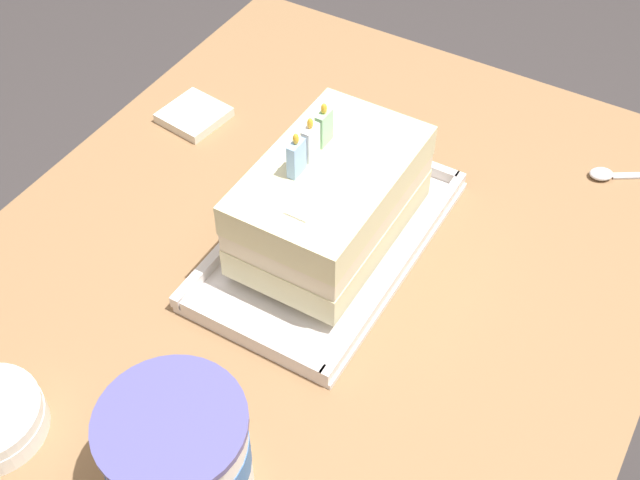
{
  "coord_description": "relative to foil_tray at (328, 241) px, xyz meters",
  "views": [
    {
      "loc": [
        -0.55,
        -0.33,
        1.47
      ],
      "look_at": [
        0.02,
        0.0,
        0.75
      ],
      "focal_mm": 45.6,
      "sensor_mm": 36.0,
      "label": 1
    }
  ],
  "objects": [
    {
      "name": "dining_table",
      "position": [
        -0.04,
        -0.0,
        -0.12
      ],
      "size": [
        1.0,
        0.8,
        0.72
      ],
      "color": "olive",
      "rests_on": "ground_plane"
    },
    {
      "name": "foil_tray",
      "position": [
        0.0,
        0.0,
        0.0
      ],
      "size": [
        0.36,
        0.21,
        0.02
      ],
      "color": "silver",
      "rests_on": "dining_table"
    },
    {
      "name": "birthday_cake",
      "position": [
        0.0,
        0.0,
        0.07
      ],
      "size": [
        0.25,
        0.15,
        0.17
      ],
      "color": "beige",
      "rests_on": "foil_tray"
    },
    {
      "name": "ice_cream_tub",
      "position": [
        -0.35,
        -0.04,
        0.05
      ],
      "size": [
        0.14,
        0.14,
        0.12
      ],
      "color": "white",
      "rests_on": "dining_table"
    },
    {
      "name": "serving_spoon_near_tray",
      "position": [
        0.3,
        -0.27,
        -0.0
      ],
      "size": [
        0.08,
        0.12,
        0.01
      ],
      "color": "silver",
      "rests_on": "dining_table"
    },
    {
      "name": "napkin_pile",
      "position": [
        0.12,
        0.29,
        -0.0
      ],
      "size": [
        0.09,
        0.09,
        0.01
      ],
      "color": "silver",
      "rests_on": "dining_table"
    }
  ]
}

